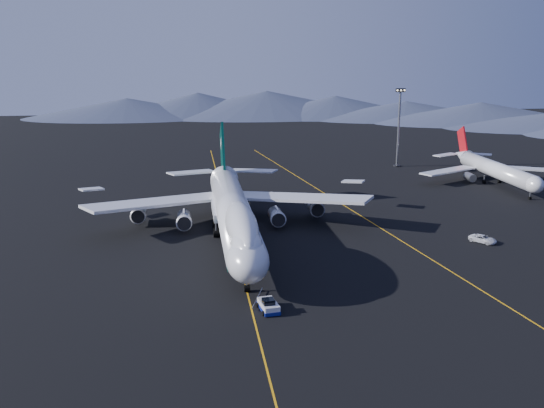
{
  "coord_description": "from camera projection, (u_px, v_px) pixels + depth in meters",
  "views": [
    {
      "loc": [
        -8.1,
        -112.53,
        35.66
      ],
      "look_at": [
        8.05,
        3.57,
        6.0
      ],
      "focal_mm": 40.0,
      "sensor_mm": 36.0,
      "label": 1
    }
  ],
  "objects": [
    {
      "name": "boeing_747",
      "position": [
        233.0,
        211.0,
        116.48
      ],
      "size": [
        59.62,
        72.43,
        19.37
      ],
      "color": "silver",
      "rests_on": "ground"
    },
    {
      "name": "ground",
      "position": [
        234.0,
        240.0,
        117.88
      ],
      "size": [
        500.0,
        500.0,
        0.0
      ],
      "primitive_type": "plane",
      "color": "black",
      "rests_on": "ground"
    },
    {
      "name": "floodlight_mast",
      "position": [
        399.0,
        127.0,
        190.0
      ],
      "size": [
        3.03,
        2.27,
        24.49
      ],
      "rotation": [
        0.0,
        0.0,
        0.27
      ],
      "color": "black",
      "rests_on": "ground"
    },
    {
      "name": "second_jet",
      "position": [
        494.0,
        169.0,
        166.85
      ],
      "size": [
        41.94,
        47.38,
        13.48
      ],
      "rotation": [
        0.0,
        0.0,
        -0.32
      ],
      "color": "silver",
      "rests_on": "ground"
    },
    {
      "name": "service_van",
      "position": [
        483.0,
        239.0,
        115.98
      ],
      "size": [
        5.11,
        5.54,
        1.44
      ],
      "primitive_type": "imported",
      "rotation": [
        0.0,
        0.0,
        0.68
      ],
      "color": "white",
      "rests_on": "ground"
    },
    {
      "name": "taxiway_line_side",
      "position": [
        368.0,
        220.0,
        131.48
      ],
      "size": [
        28.08,
        198.09,
        0.01
      ],
      "primitive_type": "cube",
      "rotation": [
        0.0,
        0.0,
        0.14
      ],
      "color": "orange",
      "rests_on": "ground"
    },
    {
      "name": "pushback_tug",
      "position": [
        269.0,
        306.0,
        85.57
      ],
      "size": [
        3.17,
        4.87,
        1.99
      ],
      "rotation": [
        0.0,
        0.0,
        0.15
      ],
      "color": "silver",
      "rests_on": "ground"
    },
    {
      "name": "taxiway_line_main",
      "position": [
        234.0,
        240.0,
        117.88
      ],
      "size": [
        0.25,
        220.0,
        0.01
      ],
      "primitive_type": "cube",
      "color": "orange",
      "rests_on": "ground"
    }
  ]
}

